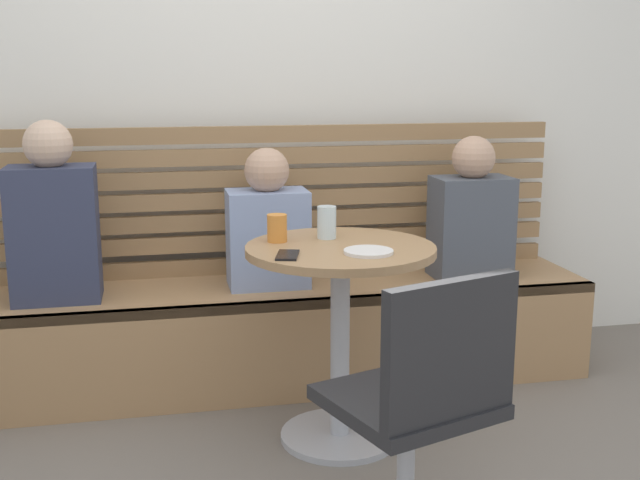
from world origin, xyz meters
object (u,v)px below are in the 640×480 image
Objects in this scene: cafe_table at (340,305)px; cup_glass_tall at (327,222)px; person_adult at (53,221)px; cup_tumbler_orange at (277,228)px; person_child_left at (471,216)px; white_chair at (422,412)px; booth_bench at (281,333)px; phone_on_table at (288,255)px; plate_small at (368,252)px; person_child_middle at (268,226)px.

cafe_table is 0.31m from cup_glass_tall.
cup_tumbler_orange is at bearing -28.68° from person_adult.
person_child_left is (0.73, 0.57, 0.20)m from cafe_table.
person_child_left is (1.77, 0.01, -0.05)m from person_adult.
person_child_left reaches higher than cup_glass_tall.
person_adult reaches higher than cafe_table.
cafe_table is at bearing 92.07° from white_chair.
white_chair is (0.15, -1.41, 0.24)m from booth_bench.
person_adult is 1.15× the size of person_child_left.
person_adult is 1.07m from phone_on_table.
phone_on_table reaches higher than booth_bench.
cafe_table is at bearing 115.51° from plate_small.
cafe_table is 0.95m from person_child_left.
cup_glass_tall is (1.01, -0.43, 0.04)m from person_adult.
booth_bench is 19.29× the size of phone_on_table.
cup_glass_tall reaches higher than plate_small.
cafe_table is 6.17× the size of cup_glass_tall.
booth_bench is at bearing -7.46° from person_child_middle.
white_chair is 6.07× the size of phone_on_table.
person_child_left is at bearing 46.71° from plate_small.
cafe_table is at bearing -78.49° from booth_bench.
person_adult is 0.94m from cup_tumbler_orange.
plate_small is 0.28m from phone_on_table.
plate_small is (0.04, 0.67, 0.28)m from white_chair.
cup_glass_tall is at bearing 93.03° from white_chair.
person_child_middle is (-0.20, 1.42, 0.24)m from white_chair.
cup_glass_tall is at bearing -23.10° from person_adult.
person_adult is at bearing -177.81° from booth_bench.
person_child_middle is (-0.17, 0.61, 0.18)m from cafe_table.
cup_glass_tall is at bearing -111.60° from phone_on_table.
white_chair is at bearing -93.04° from plate_small.
phone_on_table is at bearing 109.28° from white_chair.
person_child_middle reaches higher than phone_on_table.
white_chair is 1.57m from person_child_left.
phone_on_table is (-0.19, -0.26, -0.06)m from cup_glass_tall.
person_child_left is 4.50× the size of phone_on_table.
person_adult reaches higher than plate_small.
plate_small is at bearing -75.74° from booth_bench.
person_child_middle is at bearing 105.95° from cafe_table.
booth_bench is at bearing 104.26° from plate_small.
white_chair is (0.03, -0.81, -0.05)m from cafe_table.
cup_tumbler_orange is 0.59× the size of plate_small.
white_chair reaches higher than booth_bench.
person_child_left is 1.06× the size of person_child_middle.
plate_small is (0.24, -0.74, 0.05)m from person_child_middle.
white_chair is 5.00× the size of plate_small.
person_adult reaches higher than white_chair.
person_child_left is (0.86, -0.03, 0.50)m from booth_bench.
cup_tumbler_orange is (-0.09, -0.49, 0.57)m from booth_bench.
person_child_middle is at bearing 98.15° from white_chair.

